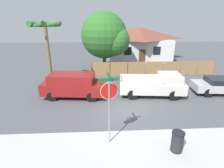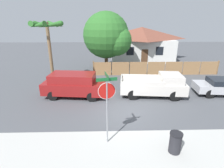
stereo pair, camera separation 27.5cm
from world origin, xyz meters
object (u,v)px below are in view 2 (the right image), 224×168
Objects in this scene: orange_pickup at (155,85)px; stop_sign at (107,97)px; house at (141,43)px; palm_tree at (48,31)px; trash_bin at (175,143)px; oak_tree at (108,36)px; parked_sedan at (224,86)px; red_suv at (74,84)px.

orange_pickup is 1.47× the size of stop_sign.
house is 15.02m from palm_tree.
orange_pickup is at bearing -95.56° from house.
orange_pickup is at bearing 83.48° from trash_bin.
trash_bin is at bearing -78.17° from oak_tree.
trash_bin is (-6.24, -6.36, -0.21)m from parked_sedan.
red_suv is at bearing -174.37° from parked_sedan.
stop_sign is at bearing -104.74° from house.
palm_tree reaches higher than red_suv.
oak_tree reaches higher than red_suv.
stop_sign is at bearing -59.34° from palm_tree.
house reaches higher than parked_sedan.
red_suv reaches higher than orange_pickup.
trash_bin is (8.01, -9.19, -4.32)m from palm_tree.
stop_sign reaches higher than parked_sedan.
orange_pickup is 5.15× the size of trash_bin.
oak_tree is at bearing 146.96° from parked_sedan.
oak_tree reaches higher than parked_sedan.
house reaches higher than orange_pickup.
palm_tree is 10.08m from stop_sign.
parked_sedan is at bearing 5.63° from red_suv.
orange_pickup is 5.52m from parked_sedan.
house is 13.90m from orange_pickup.
oak_tree is at bearing 101.83° from trash_bin.
oak_tree is 8.70m from orange_pickup.
palm_tree is 12.93m from trash_bin.
oak_tree is at bearing 78.09° from stop_sign.
orange_pickup is 1.10× the size of parked_sedan.
parked_sedan is at bearing 5.89° from orange_pickup.
palm_tree reaches higher than trash_bin.
palm_tree is 1.20× the size of parked_sedan.
house reaches higher than trash_bin.
red_suv is 4.92× the size of trash_bin.
parked_sedan is 8.92m from trash_bin.
stop_sign is 3.51× the size of trash_bin.
oak_tree is 12.97m from stop_sign.
trash_bin is at bearing -128.81° from parked_sedan.
parked_sedan is (9.10, -7.28, -3.26)m from oak_tree.
oak_tree is 1.91× the size of stop_sign.
parked_sedan is 4.69× the size of trash_bin.
oak_tree is at bearing 75.33° from red_suv.
trash_bin is (2.86, -13.64, -3.47)m from oak_tree.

